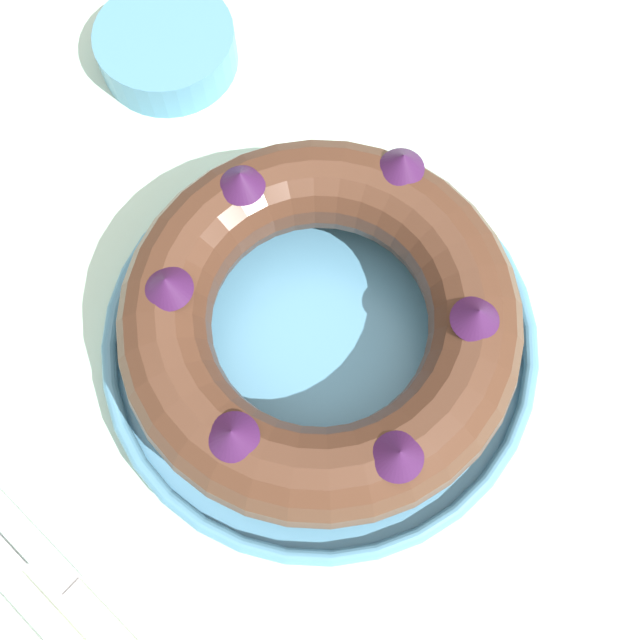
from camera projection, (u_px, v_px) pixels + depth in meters
ground_plane at (334, 493)px, 1.31m from camera, size 8.00×8.00×0.00m
dining_table at (347, 404)px, 0.69m from camera, size 1.49×1.12×0.73m
serving_dish at (320, 341)px, 0.61m from camera, size 0.35×0.35×0.03m
bundt_cake at (320, 320)px, 0.57m from camera, size 0.31×0.31×0.09m
fork at (41, 604)px, 0.56m from camera, size 0.02×0.21×0.01m
cake_knife at (75, 590)px, 0.56m from camera, size 0.02×0.18×0.01m
side_bowl at (167, 47)px, 0.71m from camera, size 0.13×0.13×0.04m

